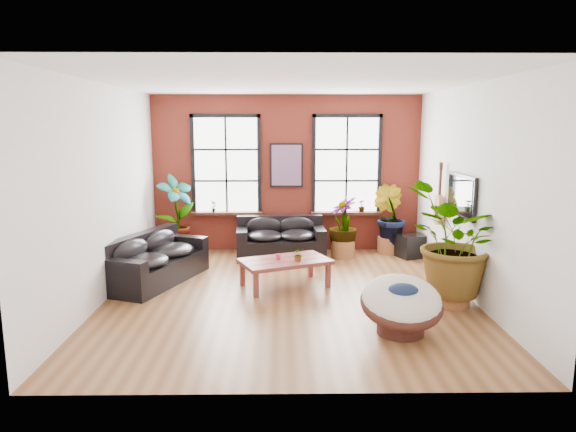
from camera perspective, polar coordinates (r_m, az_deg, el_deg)
name	(u,v)px	position (r m, az deg, el deg)	size (l,w,h in m)	color
room	(288,191)	(8.52, 0.04, 2.76)	(6.04, 6.54, 3.54)	brown
sofa_back	(281,239)	(11.15, -0.83, -2.58)	(1.94, 1.03, 0.87)	black
sofa_left	(154,260)	(9.70, -14.68, -4.80)	(1.65, 2.40, 0.88)	black
coffee_table	(285,263)	(9.10, -0.35, -5.20)	(1.75, 1.40, 0.59)	maroon
papasan_chair	(401,303)	(7.26, 12.49, -9.43)	(1.13, 1.15, 0.84)	#482119
poster	(286,165)	(11.52, -0.17, 5.66)	(0.74, 0.06, 0.98)	black
tv_wall_unit	(454,199)	(9.49, 18.01, 1.77)	(0.13, 1.86, 1.20)	black
media_box	(412,246)	(11.48, 13.58, -3.24)	(0.73, 0.68, 0.49)	black
pot_back_left	(179,245)	(11.63, -12.05, -3.22)	(0.74, 0.74, 0.41)	brown
pot_back_right	(389,245)	(11.73, 11.15, -3.17)	(0.59, 0.59, 0.37)	brown
pot_right_wall	(454,295)	(8.59, 17.95, -8.37)	(0.55, 0.55, 0.36)	brown
pot_mid	(343,249)	(11.23, 6.12, -3.62)	(0.65, 0.65, 0.38)	brown
floor_plant_back_left	(177,212)	(11.46, -12.26, 0.47)	(0.86, 0.58, 1.64)	#284D14
floor_plant_back_right	(389,216)	(11.62, 11.13, 0.00)	(0.76, 0.61, 1.38)	#284D14
floor_plant_right_wall	(456,242)	(8.34, 18.17, -2.71)	(1.61, 1.40, 1.79)	#284D14
floor_plant_mid	(343,224)	(11.15, 6.14, -0.89)	(0.66, 0.66, 1.17)	#284D14
table_plant	(298,254)	(8.96, 1.17, -4.27)	(0.22, 0.19, 0.24)	#284D14
sill_plant_left	(213,206)	(11.67, -8.29, 1.09)	(0.14, 0.10, 0.27)	#284D14
sill_plant_right	(362,206)	(11.71, 8.18, 1.12)	(0.15, 0.15, 0.27)	#284D14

